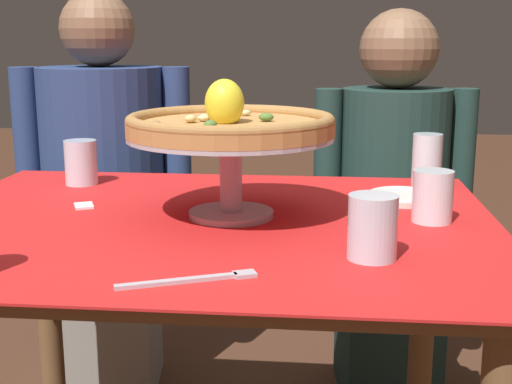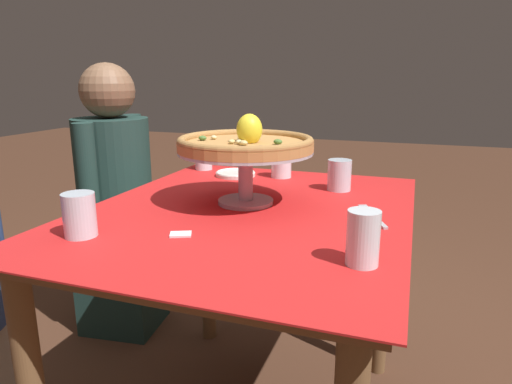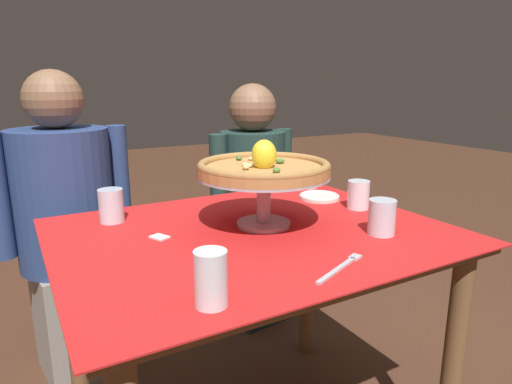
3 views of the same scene
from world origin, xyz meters
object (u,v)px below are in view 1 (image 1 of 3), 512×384
(water_glass_side_right, at_px, (432,199))
(dinner_fork, at_px, (196,279))
(water_glass_back_right, at_px, (427,163))
(water_glass_front_right, at_px, (372,231))
(water_glass_back_left, at_px, (81,165))
(pizza_stand, at_px, (231,156))
(diner_left, at_px, (106,203))
(diner_right, at_px, (392,221))
(sugar_packet, at_px, (84,206))
(pizza, at_px, (230,123))
(side_plate, at_px, (403,197))

(water_glass_side_right, relative_size, dinner_fork, 0.50)
(water_glass_back_right, xyz_separation_m, water_glass_front_right, (-0.16, -0.57, -0.01))
(water_glass_front_right, distance_m, water_glass_back_left, 0.82)
(pizza_stand, bearing_deg, dinner_fork, -90.19)
(diner_left, bearing_deg, water_glass_back_left, -78.24)
(water_glass_back_right, height_order, diner_left, diner_left)
(diner_right, bearing_deg, pizza_stand, -116.95)
(pizza_stand, distance_m, water_glass_back_left, 0.48)
(diner_left, bearing_deg, diner_right, 3.12)
(dinner_fork, height_order, sugar_packet, dinner_fork)
(pizza_stand, bearing_deg, pizza, -126.70)
(side_plate, bearing_deg, water_glass_side_right, -78.25)
(water_glass_back_left, bearing_deg, diner_left, 101.76)
(dinner_fork, xyz_separation_m, sugar_packet, (-0.31, 0.41, -0.00))
(water_glass_front_right, distance_m, diner_left, 1.20)
(water_glass_side_right, bearing_deg, sugar_packet, 176.16)
(water_glass_side_right, bearing_deg, dinner_fork, -136.11)
(water_glass_front_right, distance_m, dinner_fork, 0.29)
(water_glass_front_right, relative_size, dinner_fork, 0.52)
(water_glass_back_right, height_order, water_glass_front_right, water_glass_back_right)
(water_glass_side_right, height_order, side_plate, water_glass_side_right)
(pizza, distance_m, dinner_fork, 0.40)
(water_glass_side_right, bearing_deg, diner_right, 89.82)
(water_glass_back_left, bearing_deg, diner_right, 31.99)
(water_glass_back_right, xyz_separation_m, diner_left, (-0.90, 0.36, -0.20))
(pizza, distance_m, water_glass_back_right, 0.55)
(pizza_stand, relative_size, diner_right, 0.33)
(pizza_stand, xyz_separation_m, dinner_fork, (-0.00, -0.36, -0.11))
(side_plate, bearing_deg, diner_right, 86.29)
(pizza, xyz_separation_m, diner_left, (-0.48, 0.70, -0.33))
(water_glass_back_left, relative_size, side_plate, 0.70)
(water_glass_back_left, bearing_deg, water_glass_back_right, 4.99)
(pizza_stand, bearing_deg, side_plate, 26.50)
(water_glass_back_right, bearing_deg, sugar_packet, -158.23)
(dinner_fork, bearing_deg, water_glass_front_right, 27.14)
(pizza, relative_size, side_plate, 2.62)
(side_plate, bearing_deg, sugar_packet, -169.33)
(water_glass_side_right, xyz_separation_m, diner_right, (0.00, 0.75, -0.24))
(water_glass_front_right, xyz_separation_m, water_glass_back_left, (-0.64, 0.50, 0.00))
(side_plate, bearing_deg, water_glass_back_left, 172.60)
(side_plate, xyz_separation_m, dinner_fork, (-0.34, -0.53, -0.01))
(pizza_stand, bearing_deg, water_glass_back_right, 39.17)
(side_plate, bearing_deg, pizza_stand, -153.50)
(sugar_packet, distance_m, diner_right, 1.00)
(pizza, height_order, water_glass_side_right, pizza)
(water_glass_back_left, xyz_separation_m, diner_right, (0.77, 0.48, -0.24))
(pizza, xyz_separation_m, dinner_fork, (-0.00, -0.36, -0.18))
(pizza_stand, xyz_separation_m, pizza, (-0.00, -0.00, 0.06))
(water_glass_front_right, bearing_deg, diner_left, 128.17)
(diner_left, bearing_deg, side_plate, -32.75)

